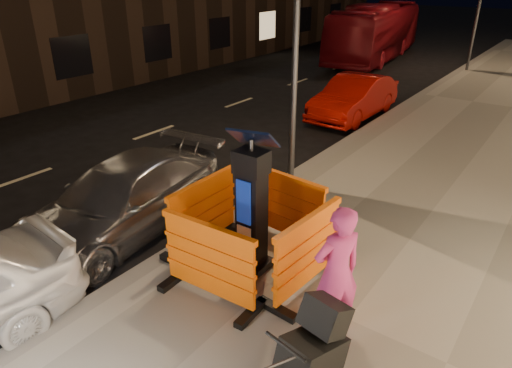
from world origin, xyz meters
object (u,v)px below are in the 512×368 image
Objects in this scene: car_silver at (127,230)px; man at (337,272)px; bus_doubledecker at (373,59)px; stroller at (312,350)px; car_red at (352,117)px; barrier_back at (286,208)px; parking_kiosk at (252,204)px; barrier_front at (209,262)px; barrier_bldgside at (307,253)px; barrier_kerbside at (204,214)px.

man is at bearing -8.70° from car_silver.
bus_doubledecker is 21.58m from stroller.
barrier_back is at bearing -72.68° from car_red.
parking_kiosk reaches higher than barrier_front.
barrier_front and barrier_bldgside have the same top height.
man reaches higher than barrier_back.
barrier_front is 1.00× the size of barrier_back.
car_silver is at bearing -62.55° from man.
barrier_back is 2.99m from stroller.
car_silver is at bearing 162.73° from barrier_front.
barrier_bldgside is 19.94m from bus_doubledecker.
bus_doubledecker is at bearing 109.92° from car_red.
barrier_front is 1.71m from man.
barrier_bldgside is at bearing 42.28° from barrier_front.
barrier_back is 0.38× the size of car_red.
car_silver is at bearing 176.23° from stroller.
barrier_kerbside and barrier_bldgside have the same top height.
barrier_bldgside is 0.86× the size of man.
parking_kiosk reaches higher than stroller.
barrier_back is (0.00, 1.90, 0.00)m from barrier_front.
barrier_back is 0.15× the size of bus_doubledecker.
car_silver is (-2.59, 0.67, -0.74)m from barrier_front.
parking_kiosk reaches higher than man.
bus_doubledecker is (-3.30, 19.00, 0.00)m from car_silver.
bus_doubledecker is 9.89× the size of stroller.
barrier_back is 1.53× the size of stroller.
barrier_front is 0.86× the size of man.
barrier_kerbside reaches higher than car_red.
barrier_front and barrier_back have the same top height.
barrier_kerbside is at bearing 132.28° from barrier_front.
car_red is at bearing -125.83° from man.
parking_kiosk is at bearing -84.72° from barrier_back.
car_red reaches higher than car_silver.
barrier_bldgside is 0.90m from man.
parking_kiosk is 1.40× the size of barrier_kerbside.
man is at bearing -36.74° from barrier_back.
car_red is (-2.27, 7.52, -0.74)m from barrier_back.
barrier_back is 1.00× the size of barrier_kerbside.
bus_doubledecker is (-5.88, 17.77, -0.74)m from barrier_back.
barrier_front is 1.34m from barrier_bldgside.
car_silver is at bearing -87.47° from bus_doubledecker.
man is (2.58, -0.52, 0.29)m from barrier_kerbside.
parking_kiosk is at bearing -74.48° from car_red.
man is (1.63, -0.52, -0.18)m from parking_kiosk.
parking_kiosk is 1.40× the size of barrier_back.
barrier_front is at bearing 176.34° from stroller.
barrier_back and barrier_kerbside have the same top height.
stroller is at bearing -17.08° from barrier_front.
barrier_front is 1.00× the size of barrier_bldgside.
parking_kiosk is at bearing -76.94° from man.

